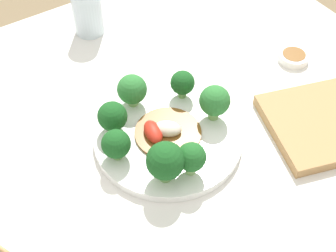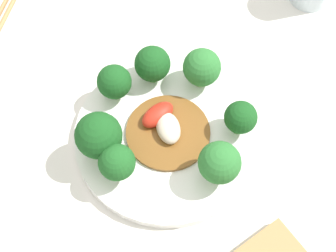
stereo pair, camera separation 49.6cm
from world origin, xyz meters
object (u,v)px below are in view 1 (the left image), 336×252
plate (168,137)px  drinking_glass (87,11)px  broccoli_south (132,90)px  broccoli_east (116,144)px  sauce_dish (294,57)px  broccoli_southwest (183,83)px  broccoli_north (192,158)px  cutting_board (332,121)px  broccoli_west (215,101)px  stirfry_center (165,131)px  broccoli_southeast (112,117)px  broccoli_northeast (165,161)px

plate → drinking_glass: drinking_glass is taller
broccoli_south → broccoli_east: size_ratio=1.12×
broccoli_south → plate: bearing=98.2°
plate → sauce_dish: 0.32m
broccoli_southwest → broccoli_east: size_ratio=0.98×
broccoli_north → drinking_glass: (-0.04, -0.43, -0.00)m
plate → broccoli_southwest: 0.10m
broccoli_north → drinking_glass: drinking_glass is taller
broccoli_southwest → broccoli_east: (0.16, 0.06, -0.00)m
broccoli_north → cutting_board: (-0.27, 0.04, -0.04)m
broccoli_west → stirfry_center: broccoli_west is taller
plate → broccoli_north: size_ratio=4.13×
plate → drinking_glass: size_ratio=2.51×
broccoli_east → cutting_board: size_ratio=0.21×
broccoli_southwest → sauce_dish: (-0.25, 0.02, -0.04)m
broccoli_southwest → broccoli_north: 0.17m
broccoli_south → broccoli_north: (-0.00, 0.18, 0.00)m
broccoli_west → cutting_board: bearing=145.7°
plate → stirfry_center: bearing=-23.2°
broccoli_southeast → broccoli_northeast: bearing=98.4°
broccoli_southwest → broccoli_east: broccoli_east is taller
broccoli_east → broccoli_north: broccoli_north is taller
broccoli_south → broccoli_west: bearing=133.8°
broccoli_south → drinking_glass: (-0.04, -0.25, -0.00)m
broccoli_south → stirfry_center: bearing=95.3°
cutting_board → broccoli_north: bearing=-9.2°
broccoli_south → broccoli_southeast: 0.07m
plate → broccoli_northeast: bearing=54.3°
broccoli_northeast → drinking_glass: size_ratio=0.73×
broccoli_southeast → cutting_board: size_ratio=0.22×
broccoli_southeast → sauce_dish: size_ratio=0.97×
broccoli_southeast → cutting_board: broccoli_southeast is taller
broccoli_south → sauce_dish: broccoli_south is taller
broccoli_southwest → broccoli_north: bearing=60.2°
plate → broccoli_west: (-0.09, 0.01, 0.05)m
broccoli_northeast → broccoli_west: 0.15m
plate → broccoli_southeast: bearing=-39.2°
broccoli_southeast → stirfry_center: (-0.07, 0.06, -0.02)m
plate → broccoli_west: 0.10m
broccoli_southwest → broccoli_west: bearing=102.3°
broccoli_south → stirfry_center: 0.10m
broccoli_south → broccoli_north: 0.18m
broccoli_northeast → sauce_dish: (-0.37, -0.11, -0.05)m
plate → broccoli_northeast: size_ratio=3.44×
broccoli_east → broccoli_north: size_ratio=0.91×
plate → cutting_board: cutting_board is taller
broccoli_northeast → drinking_glass: bearing=-100.7°
broccoli_southwest → cutting_board: bearing=134.7°
drinking_glass → broccoli_west: bearing=99.7°
broccoli_southeast → drinking_glass: size_ratio=0.58×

